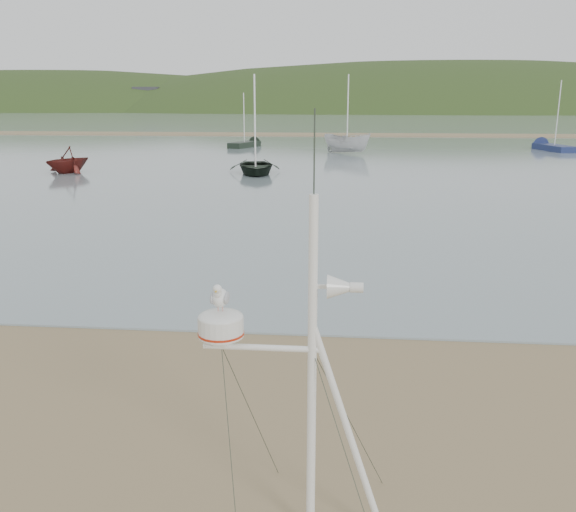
# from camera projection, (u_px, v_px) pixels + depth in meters

# --- Properties ---
(ground) EXTENTS (560.00, 560.00, 0.00)m
(ground) POSITION_uv_depth(u_px,v_px,m) (81.00, 440.00, 8.25)
(ground) COLOR olive
(ground) RESTS_ON ground
(water) EXTENTS (560.00, 256.00, 0.04)m
(water) POSITION_uv_depth(u_px,v_px,m) (330.00, 119.00, 135.45)
(water) COLOR gray
(water) RESTS_ON ground
(sandbar) EXTENTS (560.00, 7.00, 0.07)m
(sandbar) POSITION_uv_depth(u_px,v_px,m) (317.00, 135.00, 75.69)
(sandbar) COLOR olive
(sandbar) RESTS_ON water
(hill_ridge) EXTENTS (620.00, 180.00, 80.00)m
(hill_ridge) POSITION_uv_depth(u_px,v_px,m) (383.00, 162.00, 238.01)
(hill_ridge) COLOR #233716
(hill_ridge) RESTS_ON ground
(far_cottages) EXTENTS (294.40, 6.30, 8.00)m
(far_cottages) POSITION_uv_depth(u_px,v_px,m) (345.00, 99.00, 195.85)
(far_cottages) COLOR white
(far_cottages) RESTS_ON ground
(mast_rig) EXTENTS (1.96, 2.09, 4.42)m
(mast_rig) POSITION_uv_depth(u_px,v_px,m) (306.00, 444.00, 6.23)
(mast_rig) COLOR white
(mast_rig) RESTS_ON ground
(boat_dark) EXTENTS (3.21, 1.43, 4.34)m
(boat_dark) POSITION_uv_depth(u_px,v_px,m) (255.00, 137.00, 36.20)
(boat_dark) COLOR black
(boat_dark) RESTS_ON water
(boat_red) EXTENTS (3.07, 2.65, 3.05)m
(boat_red) POSITION_uv_depth(u_px,v_px,m) (66.00, 148.00, 36.98)
(boat_red) COLOR #591814
(boat_red) RESTS_ON water
(boat_white) EXTENTS (2.35, 2.34, 4.44)m
(boat_white) POSITION_uv_depth(u_px,v_px,m) (347.00, 126.00, 49.75)
(boat_white) COLOR silver
(boat_white) RESTS_ON water
(sailboat_dark_mid) EXTENTS (3.12, 5.37, 5.30)m
(sailboat_dark_mid) POSITION_uv_depth(u_px,v_px,m) (251.00, 144.00, 57.66)
(sailboat_dark_mid) COLOR black
(sailboat_dark_mid) RESTS_ON ground
(sailboat_blue_far) EXTENTS (2.86, 6.66, 6.46)m
(sailboat_blue_far) POSITION_uv_depth(u_px,v_px,m) (544.00, 146.00, 54.49)
(sailboat_blue_far) COLOR #16204D
(sailboat_blue_far) RESTS_ON ground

